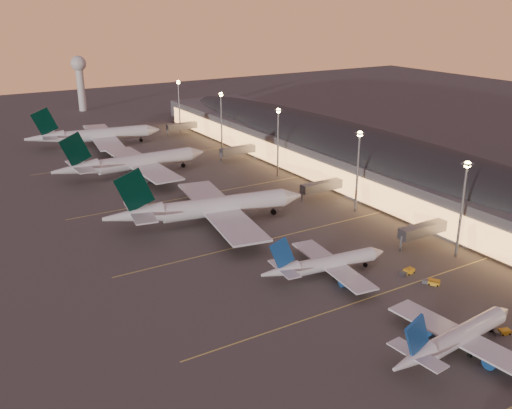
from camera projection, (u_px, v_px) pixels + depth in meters
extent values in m
plane|color=#464340|center=(350.00, 291.00, 131.87)|extent=(700.00, 700.00, 0.00)
cylinder|color=silver|center=(465.00, 333.00, 109.23)|extent=(21.93, 5.64, 3.69)
cone|color=silver|center=(502.00, 312.00, 116.28)|extent=(3.82, 3.99, 3.69)
cone|color=silver|center=(412.00, 360.00, 100.26)|extent=(10.09, 4.56, 3.69)
cube|color=silver|center=(462.00, 337.00, 108.86)|extent=(9.08, 31.53, 0.41)
cylinder|color=navy|center=(434.00, 326.00, 114.85)|extent=(5.13, 3.20, 2.77)
cylinder|color=navy|center=(496.00, 359.00, 104.50)|extent=(5.13, 3.20, 2.77)
cube|color=navy|center=(417.00, 335.00, 98.92)|extent=(6.78, 1.16, 8.01)
cube|color=silver|center=(417.00, 355.00, 100.74)|extent=(4.49, 11.46, 0.26)
cylinder|color=black|center=(491.00, 329.00, 115.20)|extent=(0.32, 0.32, 1.46)
cylinder|color=black|center=(491.00, 330.00, 115.27)|extent=(1.09, 0.74, 1.03)
cylinder|color=black|center=(447.00, 341.00, 111.08)|extent=(0.32, 0.32, 1.46)
cylinder|color=black|center=(447.00, 342.00, 111.15)|extent=(1.09, 0.74, 1.03)
cylinder|color=black|center=(470.00, 354.00, 107.17)|extent=(0.32, 0.32, 1.46)
cylinder|color=black|center=(470.00, 355.00, 107.24)|extent=(1.09, 0.74, 1.03)
cylinder|color=silver|center=(336.00, 261.00, 139.12)|extent=(21.38, 6.05, 3.59)
cone|color=silver|center=(377.00, 253.00, 143.91)|extent=(3.80, 3.97, 3.59)
cone|color=silver|center=(280.00, 272.00, 132.98)|extent=(9.89, 4.69, 3.59)
cube|color=silver|center=(332.00, 265.00, 138.94)|extent=(9.65, 30.77, 0.40)
cylinder|color=navy|center=(320.00, 258.00, 145.31)|extent=(5.05, 3.24, 2.69)
cylinder|color=navy|center=(349.00, 280.00, 133.92)|extent=(5.05, 3.24, 2.69)
cube|color=navy|center=(282.00, 253.00, 131.59)|extent=(6.60, 1.31, 7.79)
cube|color=silver|center=(284.00, 269.00, 133.25)|extent=(4.66, 11.22, 0.25)
cylinder|color=black|center=(365.00, 264.00, 143.44)|extent=(0.32, 0.32, 1.42)
cylinder|color=black|center=(365.00, 265.00, 143.51)|extent=(1.07, 0.74, 1.01)
cylinder|color=black|center=(324.00, 268.00, 141.46)|extent=(0.32, 0.32, 1.42)
cylinder|color=black|center=(324.00, 269.00, 141.53)|extent=(1.07, 0.74, 1.01)
cylinder|color=black|center=(335.00, 276.00, 137.15)|extent=(0.32, 0.32, 1.42)
cylinder|color=black|center=(335.00, 277.00, 137.22)|extent=(1.07, 0.74, 1.01)
cylinder|color=silver|center=(225.00, 205.00, 171.35)|extent=(38.38, 11.82, 5.74)
cone|color=silver|center=(291.00, 196.00, 179.11)|extent=(6.97, 6.65, 5.74)
cone|color=silver|center=(133.00, 215.00, 161.40)|extent=(17.84, 8.44, 5.74)
cube|color=silver|center=(219.00, 209.00, 171.04)|extent=(19.87, 56.52, 0.63)
cylinder|color=slate|center=(211.00, 202.00, 182.77)|extent=(9.15, 5.64, 4.30)
cylinder|color=slate|center=(237.00, 229.00, 161.48)|extent=(9.15, 5.64, 4.30)
cube|color=black|center=(134.00, 190.00, 159.19)|extent=(11.31, 2.68, 12.74)
cube|color=silver|center=(140.00, 212.00, 161.84)|extent=(9.28, 20.70, 0.40)
cylinder|color=black|center=(273.00, 211.00, 178.32)|extent=(0.53, 0.53, 2.30)
cylinder|color=black|center=(273.00, 212.00, 178.44)|extent=(1.75, 1.25, 1.61)
cylinder|color=black|center=(212.00, 215.00, 175.13)|extent=(0.53, 0.53, 2.30)
cylinder|color=black|center=(212.00, 216.00, 175.25)|extent=(1.75, 1.25, 1.61)
cylinder|color=black|center=(220.00, 224.00, 168.13)|extent=(0.53, 0.53, 2.30)
cylinder|color=black|center=(220.00, 225.00, 168.24)|extent=(1.75, 1.25, 1.61)
cylinder|color=silver|center=(146.00, 161.00, 219.39)|extent=(37.37, 6.21, 5.64)
cone|color=silver|center=(196.00, 153.00, 230.24)|extent=(6.10, 5.73, 5.64)
cone|color=silver|center=(75.00, 169.00, 205.58)|extent=(16.92, 5.89, 5.64)
cube|color=silver|center=(142.00, 164.00, 218.82)|extent=(11.66, 54.66, 0.62)
cylinder|color=slate|center=(134.00, 161.00, 229.61)|extent=(8.48, 4.36, 4.23)
cylinder|color=slate|center=(157.00, 176.00, 210.52)|extent=(8.48, 4.36, 4.23)
cube|color=black|center=(75.00, 149.00, 203.53)|extent=(11.13, 1.02, 12.51)
cube|color=silver|center=(80.00, 166.00, 206.32)|extent=(6.31, 19.71, 0.39)
cylinder|color=black|center=(183.00, 165.00, 228.57)|extent=(0.46, 0.46, 2.26)
cylinder|color=black|center=(183.00, 165.00, 228.69)|extent=(1.59, 1.01, 1.58)
cylinder|color=black|center=(135.00, 169.00, 222.36)|extent=(0.46, 0.46, 2.26)
cylinder|color=black|center=(135.00, 170.00, 222.47)|extent=(1.59, 1.01, 1.58)
cylinder|color=black|center=(143.00, 174.00, 216.07)|extent=(0.46, 0.46, 2.26)
cylinder|color=black|center=(143.00, 175.00, 216.19)|extent=(1.59, 1.01, 1.58)
cylinder|color=silver|center=(107.00, 134.00, 262.54)|extent=(37.73, 10.67, 5.64)
cone|color=silver|center=(153.00, 130.00, 270.67)|extent=(6.73, 6.41, 5.64)
cone|color=silver|center=(44.00, 138.00, 252.15)|extent=(17.46, 7.88, 5.64)
cube|color=silver|center=(103.00, 137.00, 262.20)|extent=(18.16, 55.50, 0.62)
cylinder|color=slate|center=(102.00, 135.00, 273.65)|extent=(8.92, 5.34, 4.23)
cylinder|color=slate|center=(110.00, 146.00, 252.95)|extent=(8.92, 5.34, 4.23)
cube|color=black|center=(44.00, 122.00, 250.00)|extent=(11.14, 2.35, 12.52)
cube|color=silver|center=(49.00, 136.00, 252.63)|extent=(8.64, 20.27, 0.39)
cylinder|color=black|center=(141.00, 139.00, 269.76)|extent=(0.51, 0.51, 2.26)
cylinder|color=black|center=(141.00, 140.00, 269.87)|extent=(1.70, 1.19, 1.58)
cylinder|color=black|center=(99.00, 141.00, 266.16)|extent=(0.51, 0.51, 2.26)
cylinder|color=black|center=(99.00, 142.00, 266.28)|extent=(1.70, 1.19, 1.58)
cylinder|color=black|center=(102.00, 145.00, 259.35)|extent=(0.51, 0.51, 2.26)
cylinder|color=black|center=(102.00, 146.00, 259.46)|extent=(1.70, 1.19, 1.58)
cube|color=#4E4E52|center=(352.00, 159.00, 218.43)|extent=(40.00, 255.00, 12.00)
ellipsoid|color=#212326|center=(353.00, 143.00, 216.40)|extent=(39.00, 253.00, 10.92)
cube|color=#FFAC5B|center=(310.00, 169.00, 208.89)|extent=(0.40, 244.80, 8.00)
cube|color=slate|center=(423.00, 230.00, 155.01)|extent=(16.00, 3.20, 3.00)
cylinder|color=slate|center=(401.00, 244.00, 151.88)|extent=(0.70, 0.70, 4.40)
cube|color=slate|center=(322.00, 186.00, 191.18)|extent=(16.00, 3.20, 3.00)
cylinder|color=slate|center=(302.00, 197.00, 188.04)|extent=(0.70, 0.70, 4.40)
cube|color=slate|center=(238.00, 150.00, 236.99)|extent=(16.00, 3.20, 3.00)
cylinder|color=slate|center=(221.00, 158.00, 233.86)|extent=(0.70, 0.70, 4.40)
cube|color=slate|center=(182.00, 126.00, 282.00)|extent=(16.00, 3.20, 3.00)
cylinder|color=slate|center=(167.00, 132.00, 278.87)|extent=(0.70, 0.70, 4.40)
cylinder|color=slate|center=(461.00, 212.00, 145.24)|extent=(0.70, 0.70, 25.00)
cube|color=slate|center=(468.00, 164.00, 140.94)|extent=(2.20, 2.20, 0.50)
sphere|color=#F4CB5D|center=(468.00, 165.00, 141.00)|extent=(1.80, 1.80, 1.80)
cylinder|color=slate|center=(357.00, 173.00, 177.39)|extent=(0.70, 0.70, 25.00)
cube|color=slate|center=(360.00, 133.00, 173.09)|extent=(2.20, 2.20, 0.50)
sphere|color=#F4CB5D|center=(360.00, 134.00, 173.15)|extent=(1.80, 1.80, 1.80)
cylinder|color=slate|center=(278.00, 144.00, 213.56)|extent=(0.70, 0.70, 25.00)
cube|color=slate|center=(278.00, 110.00, 209.25)|extent=(2.20, 2.20, 0.50)
sphere|color=#F4CB5D|center=(278.00, 111.00, 209.32)|extent=(1.80, 1.80, 1.80)
cylinder|color=slate|center=(222.00, 123.00, 249.72)|extent=(0.70, 0.70, 25.00)
cube|color=slate|center=(221.00, 94.00, 245.42)|extent=(2.20, 2.20, 0.50)
sphere|color=#F4CB5D|center=(221.00, 94.00, 245.49)|extent=(1.80, 1.80, 1.80)
cylinder|color=slate|center=(179.00, 107.00, 285.89)|extent=(0.70, 0.70, 25.00)
cube|color=slate|center=(178.00, 82.00, 281.59)|extent=(2.20, 2.20, 0.50)
sphere|color=#F4CB5D|center=(178.00, 82.00, 281.66)|extent=(1.80, 1.80, 1.80)
cylinder|color=silver|center=(81.00, 89.00, 341.32)|extent=(4.40, 4.40, 26.00)
sphere|color=silver|center=(78.00, 63.00, 336.24)|extent=(9.00, 9.00, 9.00)
cube|color=#D8C659|center=(364.00, 300.00, 127.85)|extent=(90.00, 0.36, 0.00)
cube|color=#D8C659|center=(268.00, 239.00, 159.99)|extent=(90.00, 0.36, 0.00)
cube|color=#D8C659|center=(198.00, 195.00, 196.16)|extent=(90.00, 0.36, 0.00)
cube|color=#D8C659|center=(141.00, 159.00, 240.37)|extent=(90.00, 0.36, 0.00)
cube|color=gold|center=(504.00, 332.00, 114.69)|extent=(2.47, 1.95, 0.99)
cube|color=slate|center=(497.00, 333.00, 114.39)|extent=(1.56, 1.50, 0.72)
cylinder|color=black|center=(506.00, 331.00, 115.59)|extent=(0.43, 0.28, 0.40)
cylinder|color=black|center=(510.00, 334.00, 114.35)|extent=(0.43, 0.28, 0.40)
cylinder|color=black|center=(499.00, 332.00, 115.24)|extent=(0.43, 0.28, 0.40)
cylinder|color=black|center=(503.00, 335.00, 114.00)|extent=(0.43, 0.28, 0.40)
cube|color=gold|center=(482.00, 320.00, 118.76)|extent=(2.57, 2.33, 1.00)
cube|color=slate|center=(481.00, 325.00, 117.42)|extent=(1.71, 1.68, 0.73)
cylinder|color=black|center=(478.00, 319.00, 119.83)|extent=(0.42, 0.36, 0.40)
cylinder|color=black|center=(485.00, 320.00, 119.27)|extent=(0.42, 0.36, 0.40)
cylinder|color=black|center=(478.00, 323.00, 118.44)|extent=(0.42, 0.36, 0.40)
cylinder|color=black|center=(484.00, 324.00, 117.89)|extent=(0.42, 0.36, 0.40)
cube|color=gold|center=(409.00, 271.00, 140.10)|extent=(2.78, 1.89, 1.21)
cube|color=slate|center=(404.00, 274.00, 139.04)|extent=(1.66, 1.57, 0.88)
cylinder|color=black|center=(409.00, 270.00, 141.40)|extent=(0.50, 0.24, 0.48)
cylinder|color=black|center=(414.00, 272.00, 140.16)|extent=(0.50, 0.24, 0.48)
cylinder|color=black|center=(403.00, 272.00, 140.29)|extent=(0.50, 0.24, 0.48)
cylinder|color=black|center=(409.00, 275.00, 139.05)|extent=(0.50, 0.24, 0.48)
cube|color=gold|center=(434.00, 282.00, 134.48)|extent=(2.79, 3.07, 1.19)
cube|color=slate|center=(426.00, 281.00, 135.31)|extent=(2.01, 2.04, 0.87)
cylinder|color=black|center=(439.00, 283.00, 134.90)|extent=(0.43, 0.51, 0.48)
cylinder|color=black|center=(438.00, 286.00, 133.51)|extent=(0.43, 0.51, 0.48)
cylinder|color=black|center=(430.00, 281.00, 135.68)|extent=(0.43, 0.51, 0.48)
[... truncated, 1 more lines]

